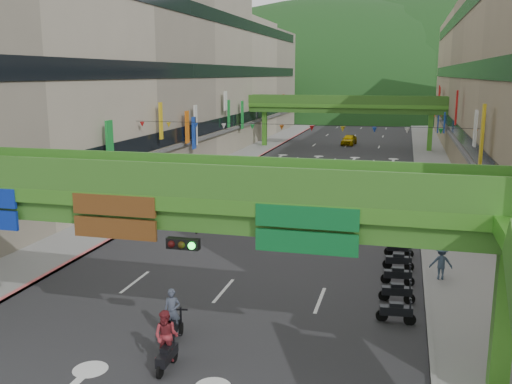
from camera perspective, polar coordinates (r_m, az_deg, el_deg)
road_slab at (r=63.04m, az=7.35°, el=2.61°), size 18.00×140.00×0.02m
sidewalk_left at (r=65.30m, az=-2.28°, el=3.07°), size 4.00×140.00×0.15m
sidewalk_right at (r=62.64m, az=17.38°, el=2.18°), size 4.00×140.00×0.15m
curb_left at (r=64.78m, az=-0.67°, el=3.03°), size 0.20×140.00×0.18m
curb_right at (r=62.57m, az=15.64°, el=2.28°), size 0.20×140.00×0.18m
building_row_left at (r=67.30m, az=-8.95°, el=11.22°), size 12.80×95.00×19.00m
overpass_near at (r=19.05m, az=-6.86°, el=-2.59°), size 28.00×12.27×7.10m
overpass_far at (r=77.30m, az=8.89°, el=8.26°), size 28.00×2.20×7.10m
hill_left at (r=173.56m, az=7.10°, el=8.37°), size 168.00×140.00×112.00m
hill_right at (r=192.81m, az=19.90°, el=8.10°), size 208.00×176.00×128.00m
bunting_string at (r=42.67m, az=4.08°, el=6.41°), size 26.00×0.36×0.47m
scooter_rider_near at (r=22.07m, az=-8.36°, el=-12.26°), size 0.74×1.58×2.06m
scooter_rider_mid at (r=20.04m, az=-8.95°, el=-14.40°), size 0.90×1.60×2.14m
scooter_rider_left at (r=38.32m, az=-3.00°, el=-1.61°), size 1.09×1.59×2.10m
scooter_rider_far at (r=55.39m, az=6.09°, el=2.43°), size 0.82×1.60×1.99m
parked_scooter_row at (r=28.21m, az=13.99°, el=-8.03°), size 1.60×9.39×1.08m
car_silver at (r=49.91m, az=-2.87°, el=1.07°), size 1.75×4.20×1.35m
car_yellow at (r=82.11m, az=9.28°, el=5.18°), size 2.16×4.49×1.48m
pedestrian_dark at (r=35.92m, az=19.73°, el=-3.53°), size 1.06×0.55×1.72m
pedestrian_blue at (r=29.09m, az=18.01°, el=-6.99°), size 0.83×0.58×1.67m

